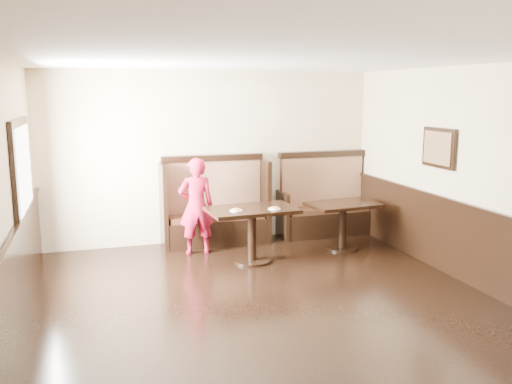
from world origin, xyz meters
name	(u,v)px	position (x,y,z in m)	size (l,w,h in m)	color
ground	(283,322)	(0.00, 0.00, 0.00)	(7.00, 7.00, 0.00)	black
room_shell	(249,258)	(-0.30, 0.28, 0.67)	(7.00, 7.00, 7.00)	beige
booth_main	(215,212)	(0.00, 3.30, 0.53)	(1.75, 0.72, 1.45)	black
booth_neighbor	(324,207)	(1.95, 3.29, 0.48)	(1.65, 0.72, 1.45)	black
table_main	(252,221)	(0.29, 2.14, 0.62)	(1.32, 0.88, 0.81)	black
table_neighbor	(343,215)	(1.85, 2.36, 0.56)	(1.13, 0.80, 0.74)	black
child	(196,206)	(-0.40, 2.81, 0.75)	(0.54, 0.36, 1.49)	#A91231
pizza_plate_left	(236,210)	(0.02, 2.03, 0.82)	(0.18, 0.18, 0.03)	white
pizza_plate_right	(274,208)	(0.58, 1.98, 0.82)	(0.18, 0.18, 0.03)	white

